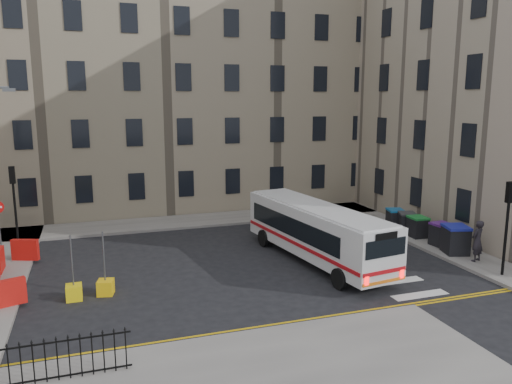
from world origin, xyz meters
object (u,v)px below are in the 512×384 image
pedestrian (477,241)px  bollard_chevron (74,292)px  wheelie_bin_e (395,219)px  bollard_yellow (106,287)px  wheelie_bin_c (418,227)px  bus (316,230)px  wheelie_bin_d (407,222)px  wheelie_bin_b (442,234)px  wheelie_bin_a (455,239)px

pedestrian → bollard_chevron: size_ratio=3.27×
wheelie_bin_e → bollard_yellow: wheelie_bin_e is taller
wheelie_bin_c → bollard_chevron: 18.08m
wheelie_bin_c → pedestrian: size_ratio=0.58×
bus → wheelie_bin_d: bus is taller
bus → bollard_yellow: bus is taller
wheelie_bin_c → wheelie_bin_d: wheelie_bin_c is taller
wheelie_bin_c → bollard_yellow: (-16.67, -2.73, -0.43)m
bollard_chevron → wheelie_bin_b: bearing=3.3°
wheelie_bin_b → bollard_chevron: (-17.99, -1.03, -0.45)m
wheelie_bin_b → bollard_yellow: wheelie_bin_b is taller
bus → wheelie_bin_a: bearing=-20.2°
wheelie_bin_e → bollard_chevron: 18.44m
pedestrian → wheelie_bin_e: bearing=-108.6°
wheelie_bin_c → bollard_chevron: (-17.85, -2.88, -0.43)m
wheelie_bin_b → wheelie_bin_a: bearing=-104.0°
bus → wheelie_bin_c: size_ratio=8.76×
wheelie_bin_e → pedestrian: 6.47m
wheelie_bin_a → wheelie_bin_e: 5.13m
wheelie_bin_b → bus: bearing=173.6°
wheelie_bin_a → bollard_chevron: 17.79m
wheelie_bin_b → wheelie_bin_d: size_ratio=0.93×
wheelie_bin_e → bollard_chevron: size_ratio=2.04×
wheelie_bin_e → bus: bearing=-136.8°
wheelie_bin_a → wheelie_bin_d: size_ratio=1.19×
wheelie_bin_e → bollard_chevron: wheelie_bin_e is taller
bus → bollard_yellow: (-9.71, -1.13, -1.23)m
bus → bollard_chevron: (-10.89, -1.28, -1.23)m
wheelie_bin_e → pedestrian: bearing=-73.7°
wheelie_bin_c → wheelie_bin_d: 1.04m
wheelie_bin_a → pedestrian: pedestrian is taller
wheelie_bin_a → bollard_chevron: wheelie_bin_a is taller
wheelie_bin_c → bus: bearing=-163.4°
wheelie_bin_e → pedestrian: pedestrian is taller
wheelie_bin_c → wheelie_bin_d: size_ratio=0.89×
wheelie_bin_c → wheelie_bin_e: wheelie_bin_c is taller
wheelie_bin_c → wheelie_bin_a: bearing=-87.7°
bus → wheelie_bin_a: 7.08m
wheelie_bin_b → pedestrian: size_ratio=0.61×
wheelie_bin_b → pedestrian: 2.61m
wheelie_bin_a → bollard_yellow: 16.61m
bollard_chevron → wheelie_bin_c: bearing=9.2°
wheelie_bin_a → pedestrian: size_ratio=0.78×
wheelie_bin_d → wheelie_bin_e: wheelie_bin_d is taller
wheelie_bin_b → wheelie_bin_c: (-0.14, 1.85, -0.03)m
wheelie_bin_b → pedestrian: bearing=-96.8°
bus → wheelie_bin_b: bearing=-10.0°
wheelie_bin_a → wheelie_bin_e: size_ratio=1.25×
wheelie_bin_d → wheelie_bin_e: 1.00m
wheelie_bin_a → wheelie_bin_c: bearing=105.3°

